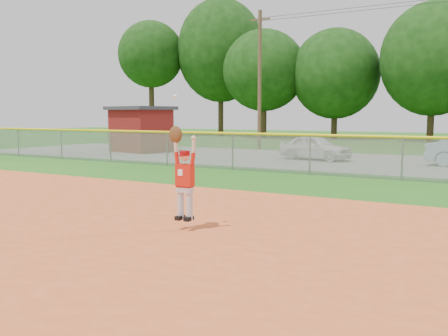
{
  "coord_description": "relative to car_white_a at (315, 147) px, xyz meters",
  "views": [
    {
      "loc": [
        6.59,
        -7.8,
        2.25
      ],
      "look_at": [
        1.17,
        1.54,
        1.1
      ],
      "focal_mm": 40.0,
      "sensor_mm": 36.0,
      "label": 1
    }
  ],
  "objects": [
    {
      "name": "car_white_a",
      "position": [
        0.0,
        0.0,
        0.0
      ],
      "size": [
        3.8,
        2.03,
        1.23
      ],
      "primitive_type": "imported",
      "rotation": [
        0.0,
        0.0,
        1.4
      ],
      "color": "white",
      "rests_on": "parking_strip"
    },
    {
      "name": "utility_shed",
      "position": [
        -11.07,
        0.0,
        0.76
      ],
      "size": [
        4.25,
        3.65,
        2.76
      ],
      "color": "#5F100D",
      "rests_on": "ground"
    },
    {
      "name": "tree_line",
      "position": [
        2.84,
        22.09,
        6.89
      ],
      "size": [
        62.37,
        13.0,
        14.43
      ],
      "color": "#422D1C",
      "rests_on": "ground"
    },
    {
      "name": "ground",
      "position": [
        1.88,
        -15.82,
        -0.64
      ],
      "size": [
        120.0,
        120.0,
        0.0
      ],
      "primitive_type": "plane",
      "color": "#225B14",
      "rests_on": "ground"
    },
    {
      "name": "parking_strip",
      "position": [
        1.88,
        0.18,
        -0.63
      ],
      "size": [
        44.0,
        10.0,
        0.03
      ],
      "primitive_type": "cube",
      "color": "slate",
      "rests_on": "ground"
    },
    {
      "name": "clay_infield",
      "position": [
        1.88,
        -18.82,
        -0.62
      ],
      "size": [
        24.0,
        16.0,
        0.04
      ],
      "primitive_type": "cube",
      "color": "#CC5024",
      "rests_on": "ground"
    },
    {
      "name": "power_lines",
      "position": [
        2.88,
        6.18,
        4.03
      ],
      "size": [
        19.4,
        0.24,
        9.0
      ],
      "color": "#4C3823",
      "rests_on": "ground"
    },
    {
      "name": "outfield_fence",
      "position": [
        1.88,
        -5.82,
        0.24
      ],
      "size": [
        40.06,
        0.1,
        1.55
      ],
      "color": "gray",
      "rests_on": "ground"
    },
    {
      "name": "ballplayer",
      "position": [
        3.01,
        -15.78,
        0.48
      ],
      "size": [
        0.6,
        0.26,
        2.42
      ],
      "color": "silver",
      "rests_on": "ground"
    }
  ]
}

